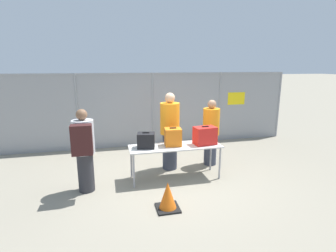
{
  "coord_description": "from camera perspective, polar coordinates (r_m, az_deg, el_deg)",
  "views": [
    {
      "loc": [
        -1.38,
        -5.25,
        2.44
      ],
      "look_at": [
        0.01,
        0.57,
        1.05
      ],
      "focal_mm": 28.0,
      "sensor_mm": 36.0,
      "label": 1
    }
  ],
  "objects": [
    {
      "name": "ground_plane",
      "position": [
        5.95,
        1.22,
        -11.14
      ],
      "size": [
        120.0,
        120.0,
        0.0
      ],
      "primitive_type": "plane",
      "color": "gray"
    },
    {
      "name": "fence_section",
      "position": [
        8.03,
        -3.22,
        3.93
      ],
      "size": [
        8.84,
        0.07,
        2.23
      ],
      "color": "gray",
      "rests_on": "ground_plane"
    },
    {
      "name": "inspection_table",
      "position": [
        5.69,
        1.61,
        -4.91
      ],
      "size": [
        1.99,
        0.64,
        0.75
      ],
      "color": "silver",
      "rests_on": "ground_plane"
    },
    {
      "name": "suitcase_black",
      "position": [
        5.51,
        -4.81,
        -3.16
      ],
      "size": [
        0.41,
        0.35,
        0.34
      ],
      "color": "black",
      "rests_on": "inspection_table"
    },
    {
      "name": "suitcase_orange",
      "position": [
        5.64,
        1.08,
        -2.4
      ],
      "size": [
        0.38,
        0.34,
        0.4
      ],
      "color": "orange",
      "rests_on": "inspection_table"
    },
    {
      "name": "suitcase_red",
      "position": [
        5.79,
        8.05,
        -2.09
      ],
      "size": [
        0.5,
        0.36,
        0.41
      ],
      "color": "red",
      "rests_on": "inspection_table"
    },
    {
      "name": "traveler_hooded",
      "position": [
        5.25,
        -17.86,
        -4.58
      ],
      "size": [
        0.41,
        0.63,
        1.65
      ],
      "rotation": [
        0.0,
        0.0,
        0.29
      ],
      "color": "#2D2D33",
      "rests_on": "ground_plane"
    },
    {
      "name": "security_worker_near",
      "position": [
        6.16,
        0.41,
        -0.96
      ],
      "size": [
        0.45,
        0.45,
        1.83
      ],
      "rotation": [
        0.0,
        0.0,
        3.36
      ],
      "color": "#383D4C",
      "rests_on": "ground_plane"
    },
    {
      "name": "security_worker_far",
      "position": [
        6.54,
        9.32,
        -1.24
      ],
      "size": [
        0.4,
        0.4,
        1.63
      ],
      "rotation": [
        0.0,
        0.0,
        3.28
      ],
      "color": "#383D4C",
      "rests_on": "ground_plane"
    },
    {
      "name": "utility_trailer",
      "position": [
        10.85,
        5.88,
        2.08
      ],
      "size": [
        3.5,
        2.21,
        0.65
      ],
      "color": "silver",
      "rests_on": "ground_plane"
    },
    {
      "name": "traffic_cone",
      "position": [
        4.68,
        -0.05,
        -15.15
      ],
      "size": [
        0.4,
        0.4,
        0.5
      ],
      "color": "black",
      "rests_on": "ground_plane"
    }
  ]
}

